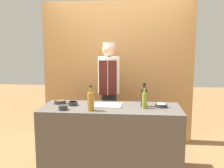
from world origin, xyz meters
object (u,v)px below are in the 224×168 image
(cutting_board, at_px, (108,105))
(bottle_soy, at_px, (144,97))
(sauce_bowl_white, at_px, (161,105))
(bottle_oil, at_px, (144,100))
(chef_center, at_px, (109,92))
(bottle_vinegar, at_px, (91,101))
(sauce_bowl_brown, at_px, (60,102))
(sauce_bowl_green, at_px, (63,107))
(sauce_bowl_orange, at_px, (73,103))

(cutting_board, height_order, bottle_soy, bottle_soy)
(sauce_bowl_white, height_order, bottle_oil, bottle_oil)
(bottle_soy, height_order, chef_center, chef_center)
(chef_center, bearing_deg, bottle_oil, -54.69)
(bottle_vinegar, relative_size, chef_center, 0.18)
(bottle_oil, bearing_deg, sauce_bowl_brown, 171.90)
(sauce_bowl_green, height_order, chef_center, chef_center)
(sauce_bowl_brown, height_order, bottle_vinegar, bottle_vinegar)
(chef_center, bearing_deg, sauce_bowl_orange, -121.49)
(sauce_bowl_green, xyz_separation_m, cutting_board, (0.53, 0.24, -0.02))
(sauce_bowl_brown, xyz_separation_m, chef_center, (0.61, 0.59, 0.03))
(sauce_bowl_orange, distance_m, cutting_board, 0.47)
(sauce_bowl_brown, distance_m, sauce_bowl_white, 1.37)
(sauce_bowl_white, relative_size, bottle_oil, 0.54)
(sauce_bowl_brown, distance_m, sauce_bowl_green, 0.36)
(cutting_board, bearing_deg, chef_center, 94.64)
(sauce_bowl_brown, height_order, chef_center, chef_center)
(cutting_board, bearing_deg, bottle_soy, 4.75)
(sauce_bowl_white, relative_size, chef_center, 0.09)
(sauce_bowl_brown, xyz_separation_m, bottle_soy, (1.14, -0.05, 0.10))
(sauce_bowl_orange, relative_size, cutting_board, 0.34)
(cutting_board, distance_m, bottle_oil, 0.49)
(sauce_bowl_brown, bearing_deg, sauce_bowl_green, -67.50)
(bottle_oil, bearing_deg, bottle_vinegar, -164.96)
(cutting_board, relative_size, chef_center, 0.21)
(sauce_bowl_orange, bearing_deg, sauce_bowl_white, 0.64)
(sauce_bowl_orange, height_order, sauce_bowl_white, sauce_bowl_orange)
(sauce_bowl_orange, relative_size, sauce_bowl_green, 1.08)
(sauce_bowl_orange, distance_m, bottle_oil, 0.95)
(cutting_board, distance_m, bottle_vinegar, 0.33)
(sauce_bowl_green, bearing_deg, bottle_vinegar, -1.66)
(sauce_bowl_orange, bearing_deg, bottle_oil, -4.64)
(sauce_bowl_orange, height_order, bottle_soy, bottle_soy)
(chef_center, bearing_deg, sauce_bowl_green, -117.54)
(cutting_board, distance_m, bottle_soy, 0.49)
(bottle_soy, bearing_deg, sauce_bowl_white, -5.09)
(sauce_bowl_brown, relative_size, bottle_oil, 0.56)
(bottle_soy, bearing_deg, sauce_bowl_green, -164.71)
(cutting_board, bearing_deg, bottle_vinegar, -126.25)
(sauce_bowl_green, relative_size, bottle_vinegar, 0.36)
(sauce_bowl_orange, relative_size, bottle_vinegar, 0.39)
(cutting_board, bearing_deg, sauce_bowl_green, -156.12)
(bottle_soy, distance_m, bottle_vinegar, 0.71)
(sauce_bowl_brown, bearing_deg, bottle_soy, -2.69)
(cutting_board, height_order, bottle_oil, bottle_oil)
(sauce_bowl_white, height_order, cutting_board, sauce_bowl_white)
(bottle_vinegar, bearing_deg, sauce_bowl_white, 16.88)
(sauce_bowl_green, height_order, bottle_vinegar, bottle_vinegar)
(bottle_oil, height_order, bottle_vinegar, bottle_vinegar)
(sauce_bowl_white, height_order, bottle_vinegar, bottle_vinegar)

